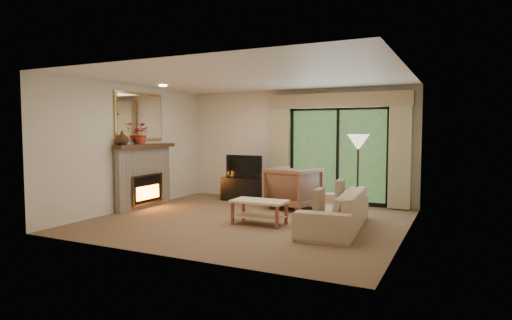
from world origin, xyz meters
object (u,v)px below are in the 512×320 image
at_px(armchair, 294,188).
at_px(sofa, 335,210).
at_px(media_console, 246,189).
at_px(coffee_table, 259,212).

height_order(armchair, sofa, armchair).
height_order(media_console, coffee_table, media_console).
height_order(media_console, armchair, armchair).
distance_m(sofa, coffee_table, 1.31).
xyz_separation_m(sofa, coffee_table, (-1.28, -0.27, -0.11)).
bearing_deg(armchair, media_console, -5.16).
distance_m(armchair, sofa, 1.96).
xyz_separation_m(media_console, sofa, (2.68, -1.91, 0.05)).
distance_m(media_console, coffee_table, 2.59).
distance_m(armchair, coffee_table, 1.74).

